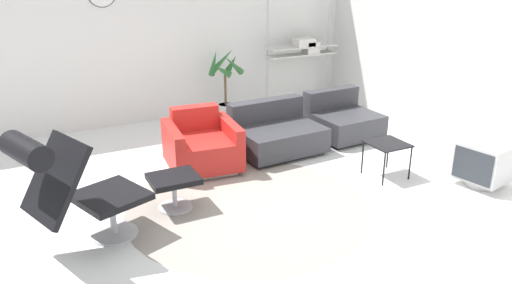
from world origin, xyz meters
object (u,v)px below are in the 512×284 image
couch_low (276,134)px  shelf_unit (305,47)px  couch_second (342,121)px  lounge_chair (68,179)px  crt_television (484,163)px  side_table (387,146)px  potted_plant (225,84)px  armchair_red (202,147)px  ottoman (174,184)px

couch_low → shelf_unit: bearing=-133.7°
couch_second → shelf_unit: size_ratio=0.47×
shelf_unit → couch_low: bearing=-130.5°
couch_low → lounge_chair: bearing=22.8°
couch_low → crt_television: size_ratio=1.91×
lounge_chair → couch_second: bearing=89.7°
side_table → potted_plant: 3.08m
couch_second → armchair_red: bearing=1.2°
ottoman → armchair_red: bearing=54.2°
armchair_red → crt_television: bearing=150.2°
side_table → couch_low: bearing=120.8°
side_table → shelf_unit: size_ratio=0.22×
couch_second → potted_plant: 1.98m
lounge_chair → armchair_red: (1.67, 1.27, -0.43)m
potted_plant → armchair_red: bearing=-121.4°
lounge_chair → armchair_red: bearing=106.7°
couch_low → shelf_unit: (1.49, 1.75, 0.78)m
couch_low → couch_second: (1.14, 0.09, 0.00)m
ottoman → potted_plant: (1.70, 2.62, 0.29)m
side_table → potted_plant: bearing=105.1°
couch_low → crt_television: couch_low is taller
lounge_chair → shelf_unit: 5.27m
ottoman → side_table: side_table is taller
side_table → potted_plant: size_ratio=0.39×
lounge_chair → couch_low: (2.76, 1.35, -0.46)m
couch_low → armchair_red: bearing=0.9°
lounge_chair → couch_second: lounge_chair is taller
shelf_unit → ottoman: bearing=-139.9°
crt_television → shelf_unit: size_ratio=0.30×
ottoman → crt_television: crt_television is taller
shelf_unit → lounge_chair: bearing=-144.0°
lounge_chair → shelf_unit: (4.25, 3.09, 0.32)m
armchair_red → shelf_unit: 3.25m
side_table → crt_television: bearing=-39.6°
couch_second → shelf_unit: shelf_unit is taller
armchair_red → lounge_chair: bearing=42.7°
couch_low → side_table: size_ratio=2.67×
ottoman → shelf_unit: (3.22, 2.71, 0.74)m
couch_low → potted_plant: 1.70m
crt_television → lounge_chair: bearing=70.0°
ottoman → crt_television: size_ratio=0.82×
side_table → potted_plant: potted_plant is taller
couch_low → side_table: couch_low is taller
ottoman → couch_second: (2.86, 1.05, -0.04)m
couch_second → potted_plant: (-1.16, 1.57, 0.32)m
armchair_red → potted_plant: (1.07, 1.74, 0.29)m
ottoman → couch_low: size_ratio=0.43×
ottoman → couch_second: size_ratio=0.53×
couch_second → potted_plant: bearing=-56.6°
side_table → armchair_red: bearing=146.7°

